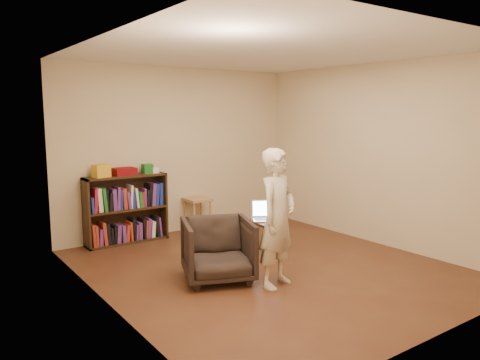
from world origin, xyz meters
TOP-DOWN VIEW (x-y plane):
  - floor at (0.00, 0.00)m, footprint 4.50×4.50m
  - ceiling at (0.00, 0.00)m, footprint 4.50×4.50m
  - wall_back at (0.00, 2.25)m, footprint 4.00×0.00m
  - wall_left at (-2.00, 0.00)m, footprint 0.00×4.50m
  - wall_right at (2.00, 0.00)m, footprint 0.00×4.50m
  - bookshelf at (-0.97, 2.09)m, footprint 1.20×0.30m
  - box_yellow at (-1.33, 2.06)m, footprint 0.25×0.20m
  - red_cloth at (-0.98, 2.10)m, footprint 0.33×0.25m
  - box_green at (-0.63, 2.08)m, footprint 0.15×0.15m
  - box_white at (-0.53, 2.06)m, footprint 0.12×0.12m
  - stool at (0.20, 2.03)m, footprint 0.38×0.38m
  - armchair at (-0.73, -0.02)m, footprint 0.99×1.00m
  - side_table at (0.45, 0.56)m, footprint 0.41×0.41m
  - laptop at (0.46, 0.64)m, footprint 0.46×0.44m
  - person at (-0.29, -0.53)m, footprint 0.64×0.53m

SIDE VIEW (x-z plane):
  - floor at x=0.00m, z-range 0.00..0.00m
  - side_table at x=0.45m, z-range 0.14..0.56m
  - armchair at x=-0.73m, z-range 0.00..0.71m
  - stool at x=0.20m, z-range 0.17..0.71m
  - bookshelf at x=-0.97m, z-range -0.06..0.94m
  - laptop at x=0.46m, z-range 0.35..0.61m
  - person at x=-0.29m, z-range 0.00..1.52m
  - box_white at x=-0.53m, z-range 1.00..1.09m
  - red_cloth at x=-0.98m, z-range 1.00..1.11m
  - box_green at x=-0.63m, z-range 1.00..1.14m
  - box_yellow at x=-1.33m, z-range 1.00..1.18m
  - wall_back at x=0.00m, z-range -0.70..3.30m
  - wall_left at x=-2.00m, z-range -0.95..3.55m
  - wall_right at x=2.00m, z-range -0.95..3.55m
  - ceiling at x=0.00m, z-range 2.60..2.60m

